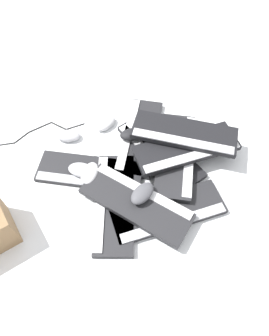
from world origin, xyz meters
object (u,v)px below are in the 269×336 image
(mouse_5, at_px, (106,123))
(keyboard_5, at_px, (136,203))
(mouse_1, at_px, (68,136))
(keyboard_6, at_px, (176,155))
(mouse_6, at_px, (81,170))
(keyboard_7, at_px, (187,148))
(keyboard_0, at_px, (90,172))
(mouse_2, at_px, (144,131))
(mouse_4, at_px, (90,173))
(keyboard_3, at_px, (160,151))
(keyboard_8, at_px, (184,134))
(keyboard_2, at_px, (168,212))
(mouse_3, at_px, (132,134))
(keyboard_4, at_px, (140,136))
(keyboard_1, at_px, (114,202))
(mouse_0, at_px, (142,193))

(mouse_5, bearing_deg, keyboard_5, -120.51)
(mouse_1, bearing_deg, keyboard_6, 167.54)
(mouse_6, bearing_deg, keyboard_6, 24.87)
(keyboard_5, relative_size, keyboard_7, 1.01)
(keyboard_0, bearing_deg, keyboard_7, -160.57)
(mouse_2, bearing_deg, mouse_1, -112.74)
(mouse_2, height_order, mouse_4, same)
(keyboard_3, height_order, mouse_4, mouse_4)
(keyboard_6, distance_m, keyboard_8, 0.09)
(keyboard_0, distance_m, mouse_2, 0.31)
(mouse_2, bearing_deg, keyboard_2, -9.80)
(keyboard_2, bearing_deg, mouse_2, -68.68)
(keyboard_5, xyz_separation_m, mouse_4, (0.21, -0.10, 0.01))
(keyboard_0, xyz_separation_m, mouse_3, (-0.15, -0.20, 0.04))
(keyboard_8, height_order, mouse_4, keyboard_8)
(keyboard_8, distance_m, mouse_2, 0.18)
(keyboard_7, relative_size, mouse_6, 4.18)
(keyboard_2, relative_size, mouse_2, 4.19)
(keyboard_3, bearing_deg, keyboard_2, 102.26)
(mouse_6, bearing_deg, keyboard_0, 32.78)
(keyboard_0, bearing_deg, mouse_4, 112.02)
(mouse_1, bearing_deg, keyboard_0, 122.18)
(keyboard_4, distance_m, keyboard_6, 0.20)
(keyboard_1, relative_size, keyboard_2, 0.99)
(mouse_0, height_order, mouse_1, mouse_0)
(keyboard_2, relative_size, keyboard_4, 1.04)
(keyboard_2, relative_size, mouse_0, 4.19)
(mouse_2, xyz_separation_m, mouse_6, (0.23, 0.24, 0.00))
(keyboard_8, distance_m, mouse_0, 0.33)
(keyboard_0, xyz_separation_m, mouse_1, (0.14, -0.18, 0.01))
(mouse_3, height_order, mouse_4, same)
(keyboard_0, height_order, keyboard_8, keyboard_8)
(keyboard_4, height_order, mouse_5, mouse_5)
(keyboard_6, xyz_separation_m, mouse_3, (0.20, -0.08, 0.01))
(mouse_3, bearing_deg, keyboard_5, 81.92)
(keyboard_6, height_order, mouse_0, mouse_0)
(keyboard_7, height_order, mouse_1, keyboard_7)
(keyboard_1, height_order, keyboard_3, same)
(keyboard_0, relative_size, keyboard_6, 1.00)
(keyboard_1, height_order, keyboard_4, same)
(keyboard_2, xyz_separation_m, mouse_5, (0.33, -0.41, 0.01))
(keyboard_6, height_order, keyboard_7, keyboard_7)
(keyboard_0, distance_m, keyboard_2, 0.37)
(keyboard_1, height_order, keyboard_5, keyboard_5)
(keyboard_3, relative_size, mouse_4, 3.81)
(keyboard_6, bearing_deg, keyboard_8, -107.08)
(keyboard_3, distance_m, mouse_3, 0.14)
(keyboard_8, xyz_separation_m, mouse_5, (0.36, -0.08, -0.08))
(keyboard_8, height_order, mouse_2, keyboard_8)
(mouse_3, bearing_deg, keyboard_1, 66.48)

